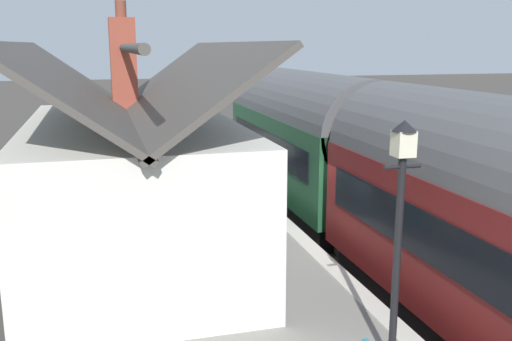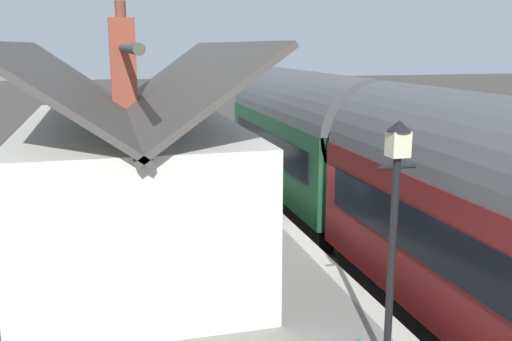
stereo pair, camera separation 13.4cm
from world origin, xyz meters
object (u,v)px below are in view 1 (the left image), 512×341
(train, at_px, (364,165))
(planter_by_door, at_px, (196,167))
(station_building, at_px, (134,183))
(bench_platform_end, at_px, (183,157))
(planter_under_sign, at_px, (228,193))
(lamp_post_platform, at_px, (400,196))
(station_sign_board, at_px, (226,147))

(train, distance_m, planter_by_door, 5.57)
(station_building, xyz_separation_m, bench_platform_end, (7.71, -2.06, -1.02))
(station_building, height_order, planter_under_sign, station_building)
(station_building, xyz_separation_m, planter_by_door, (5.61, -2.18, -0.96))
(planter_by_door, bearing_deg, train, -141.08)
(train, xyz_separation_m, station_building, (-1.31, 5.65, 0.20))
(lamp_post_platform, relative_size, station_sign_board, 2.09)
(planter_under_sign, xyz_separation_m, station_sign_board, (2.21, -0.44, 0.82))
(lamp_post_platform, height_order, station_sign_board, lamp_post_platform)
(planter_by_door, xyz_separation_m, station_sign_board, (-0.45, -0.82, 0.65))
(bench_platform_end, relative_size, lamp_post_platform, 0.43)
(train, xyz_separation_m, station_sign_board, (3.85, 2.64, -0.10))
(train, distance_m, bench_platform_end, 7.38)
(train, relative_size, bench_platform_end, 12.11)
(station_building, xyz_separation_m, station_sign_board, (5.16, -3.00, -0.30))
(train, relative_size, station_sign_board, 10.82)
(train, bearing_deg, station_sign_board, 34.50)
(station_sign_board, bearing_deg, planter_by_door, 61.45)
(planter_by_door, relative_size, station_sign_board, 0.63)
(bench_platform_end, relative_size, station_sign_board, 0.89)
(station_building, bearing_deg, lamp_post_platform, -149.52)
(station_building, height_order, lamp_post_platform, station_building)
(station_building, relative_size, planter_by_door, 7.98)
(planter_by_door, height_order, station_sign_board, station_sign_board)
(bench_platform_end, bearing_deg, lamp_post_platform, -175.87)
(train, bearing_deg, planter_under_sign, 62.02)
(lamp_post_platform, bearing_deg, station_sign_board, -0.09)
(lamp_post_platform, xyz_separation_m, station_sign_board, (10.23, -0.02, -1.14))
(planter_under_sign, height_order, station_sign_board, station_sign_board)
(planter_under_sign, xyz_separation_m, lamp_post_platform, (-8.02, -0.42, 1.96))
(train, xyz_separation_m, planter_under_sign, (1.64, 3.08, -0.93))
(lamp_post_platform, bearing_deg, planter_under_sign, 3.00)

